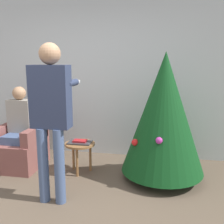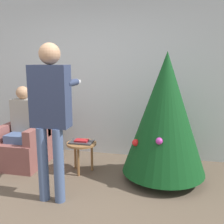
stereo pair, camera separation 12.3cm
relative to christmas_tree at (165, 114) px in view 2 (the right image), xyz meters
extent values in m
cube|color=silver|center=(-1.16, 0.86, 0.42)|extent=(8.00, 0.06, 2.70)
cylinder|color=brown|center=(0.00, 0.00, -0.87)|extent=(0.10, 0.10, 0.12)
cone|color=#0F4219|center=(0.00, 0.00, 0.00)|extent=(1.12, 1.12, 1.62)
sphere|color=#B23399|center=(-0.05, -0.38, -0.26)|extent=(0.09, 0.09, 0.09)
sphere|color=red|center=(-0.36, -0.21, -0.36)|extent=(0.09, 0.09, 0.09)
sphere|color=red|center=(-0.29, 0.30, -0.35)|extent=(0.10, 0.10, 0.10)
cube|color=brown|center=(-2.15, 0.02, -0.72)|extent=(0.65, 0.74, 0.41)
cube|color=brown|center=(-2.15, 0.32, -0.23)|extent=(0.65, 0.14, 0.57)
cube|color=brown|center=(-2.42, 0.02, -0.40)|extent=(0.12, 0.66, 0.22)
cube|color=brown|center=(-1.89, 0.02, -0.40)|extent=(0.12, 0.66, 0.22)
cylinder|color=#475B84|center=(-2.25, -0.18, -0.72)|extent=(0.11, 0.11, 0.41)
cylinder|color=#475B84|center=(-2.05, -0.18, -0.72)|extent=(0.11, 0.11, 0.41)
cube|color=#475B84|center=(-2.15, -0.03, -0.45)|extent=(0.32, 0.40, 0.12)
cube|color=gray|center=(-2.15, 0.12, -0.14)|extent=(0.36, 0.20, 0.50)
sphere|color=tan|center=(-2.15, 0.12, 0.21)|extent=(0.20, 0.20, 0.20)
cylinder|color=#475B84|center=(-1.34, -0.86, -0.49)|extent=(0.12, 0.12, 0.88)
cylinder|color=#475B84|center=(-1.15, -0.86, -0.49)|extent=(0.12, 0.12, 0.88)
cube|color=#2D3856|center=(-1.25, -0.80, 0.30)|extent=(0.44, 0.20, 0.70)
sphere|color=tan|center=(-1.25, -0.76, 0.76)|extent=(0.24, 0.24, 0.24)
cylinder|color=#2D3856|center=(-1.43, -0.61, 0.44)|extent=(0.08, 0.30, 0.08)
cylinder|color=#2D3856|center=(-1.06, -0.61, 0.44)|extent=(0.08, 0.30, 0.08)
cube|color=white|center=(-1.06, -0.42, 0.44)|extent=(0.04, 0.14, 0.04)
cylinder|color=olive|center=(-1.17, -0.01, -0.50)|extent=(0.43, 0.43, 0.03)
cylinder|color=olive|center=(-1.17, -0.16, -0.72)|extent=(0.04, 0.04, 0.42)
cylinder|color=olive|center=(-1.04, 0.07, -0.72)|extent=(0.04, 0.04, 0.42)
cylinder|color=olive|center=(-1.31, 0.07, -0.72)|extent=(0.04, 0.04, 0.42)
cube|color=#38383D|center=(-1.17, -0.01, -0.47)|extent=(0.33, 0.23, 0.02)
cube|color=#B21E23|center=(-1.17, -0.01, -0.45)|extent=(0.19, 0.13, 0.02)
camera|label=1|loc=(-0.05, -3.48, 0.70)|focal=42.00mm
camera|label=2|loc=(0.07, -3.46, 0.70)|focal=42.00mm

